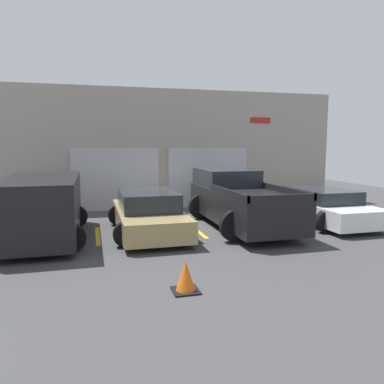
# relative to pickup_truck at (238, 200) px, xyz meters

# --- Properties ---
(ground_plane) EXTENTS (28.00, 28.00, 0.00)m
(ground_plane) POSITION_rel_pickup_truck_xyz_m (-1.45, 1.00, -0.84)
(ground_plane) COLOR #3D3D3F
(shophouse_building) EXTENTS (14.68, 0.68, 4.79)m
(shophouse_building) POSITION_rel_pickup_truck_xyz_m (-1.46, 4.29, 1.52)
(shophouse_building) COLOR #9E9389
(shophouse_building) RESTS_ON ground
(pickup_truck) EXTENTS (2.52, 5.21, 1.74)m
(pickup_truck) POSITION_rel_pickup_truck_xyz_m (0.00, 0.00, 0.00)
(pickup_truck) COLOR black
(pickup_truck) RESTS_ON ground
(sedan_white) EXTENTS (2.23, 4.31, 1.12)m
(sedan_white) POSITION_rel_pickup_truck_xyz_m (2.90, -0.22, -0.30)
(sedan_white) COLOR white
(sedan_white) RESTS_ON ground
(sedan_side) EXTENTS (2.35, 4.57, 1.70)m
(sedan_side) POSITION_rel_pickup_truck_xyz_m (-5.80, -0.25, 0.08)
(sedan_side) COLOR black
(sedan_side) RESTS_ON ground
(van_right) EXTENTS (2.20, 4.36, 1.22)m
(van_right) POSITION_rel_pickup_truck_xyz_m (-2.90, -0.22, -0.26)
(van_right) COLOR #9E8956
(van_right) RESTS_ON ground
(parking_stripe_left) EXTENTS (0.12, 2.20, 0.01)m
(parking_stripe_left) POSITION_rel_pickup_truck_xyz_m (-4.35, -0.25, -0.83)
(parking_stripe_left) COLOR gold
(parking_stripe_left) RESTS_ON ground
(parking_stripe_centre) EXTENTS (0.12, 2.20, 0.01)m
(parking_stripe_centre) POSITION_rel_pickup_truck_xyz_m (-1.45, -0.25, -0.83)
(parking_stripe_centre) COLOR gold
(parking_stripe_centre) RESTS_ON ground
(parking_stripe_right) EXTENTS (0.12, 2.20, 0.01)m
(parking_stripe_right) POSITION_rel_pickup_truck_xyz_m (1.45, -0.25, -0.83)
(parking_stripe_right) COLOR gold
(parking_stripe_right) RESTS_ON ground
(parking_stripe_far_right) EXTENTS (0.12, 2.20, 0.01)m
(parking_stripe_far_right) POSITION_rel_pickup_truck_xyz_m (4.35, -0.25, -0.83)
(parking_stripe_far_right) COLOR gold
(parking_stripe_far_right) RESTS_ON ground
(traffic_cone) EXTENTS (0.47, 0.47, 0.55)m
(traffic_cone) POSITION_rel_pickup_truck_xyz_m (-2.93, -4.82, -0.58)
(traffic_cone) COLOR black
(traffic_cone) RESTS_ON ground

